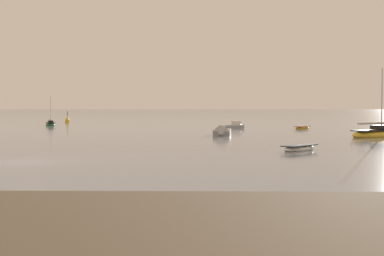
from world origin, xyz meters
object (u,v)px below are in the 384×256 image
at_px(motorboat_moored_2, 235,127).
at_px(channel_buoy, 67,120).
at_px(motorboat_moored_0, 222,133).
at_px(rowboat_moored_1, 299,148).
at_px(rowboat_moored_0, 302,128).
at_px(sailboat_moored_3, 377,134).
at_px(sailboat_moored_1, 50,124).

distance_m(motorboat_moored_2, channel_buoy, 41.73).
height_order(motorboat_moored_0, motorboat_moored_2, motorboat_moored_0).
relative_size(rowboat_moored_1, channel_buoy, 1.60).
bearing_deg(rowboat_moored_0, sailboat_moored_3, -131.95).
bearing_deg(sailboat_moored_1, motorboat_moored_2, 46.73).
relative_size(motorboat_moored_2, channel_buoy, 1.84).
distance_m(rowboat_moored_0, rowboat_moored_1, 39.53).
height_order(motorboat_moored_0, sailboat_moored_1, sailboat_moored_1).
distance_m(sailboat_moored_3, channel_buoy, 67.08).
height_order(motorboat_moored_0, rowboat_moored_1, motorboat_moored_0).
bearing_deg(motorboat_moored_0, sailboat_moored_3, 84.13).
bearing_deg(motorboat_moored_2, channel_buoy, 101.44).
relative_size(rowboat_moored_0, channel_buoy, 1.49).
bearing_deg(motorboat_moored_2, motorboat_moored_0, -134.49).
bearing_deg(motorboat_moored_2, rowboat_moored_0, -42.97).
height_order(sailboat_moored_1, rowboat_moored_1, sailboat_moored_1).
bearing_deg(motorboat_moored_2, sailboat_moored_1, 122.62).
bearing_deg(rowboat_moored_0, rowboat_moored_1, -153.90).
height_order(sailboat_moored_3, channel_buoy, sailboat_moored_3).
xyz_separation_m(motorboat_moored_2, sailboat_moored_3, (13.94, -21.90, 0.09)).
distance_m(motorboat_moored_2, sailboat_moored_1, 32.07).
relative_size(rowboat_moored_0, sailboat_moored_3, 0.44).
distance_m(sailboat_moored_1, sailboat_moored_3, 55.07).
distance_m(rowboat_moored_0, motorboat_moored_2, 9.60).
xyz_separation_m(sailboat_moored_3, channel_buoy, (-45.09, 49.67, 0.13)).
xyz_separation_m(motorboat_moored_2, sailboat_moored_1, (-30.03, 11.26, -0.02)).
relative_size(motorboat_moored_2, sailboat_moored_3, 0.55).
distance_m(motorboat_moored_0, channel_buoy, 54.56).
bearing_deg(sailboat_moored_3, rowboat_moored_1, -151.47).
bearing_deg(rowboat_moored_0, motorboat_moored_0, -178.19).
bearing_deg(channel_buoy, motorboat_moored_2, -41.72).
bearing_deg(channel_buoy, sailboat_moored_3, -47.77).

